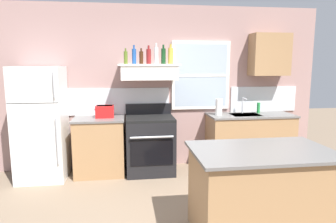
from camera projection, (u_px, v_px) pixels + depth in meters
name	position (u px, v px, depth m)	size (l,w,h in m)	color
back_wall	(164.00, 87.00, 5.13)	(5.40, 0.11, 2.70)	gray
refrigerator	(41.00, 123.00, 4.57)	(0.70, 0.72, 1.71)	white
counter_left_of_stove	(100.00, 146.00, 4.81)	(0.79, 0.63, 0.91)	#9E754C
toaster	(105.00, 111.00, 4.76)	(0.30, 0.20, 0.19)	red
stove_range	(150.00, 144.00, 4.88)	(0.76, 0.69, 1.09)	black
range_hood_shelf	(149.00, 72.00, 4.79)	(0.96, 0.52, 0.24)	white
bottle_olive_oil_square	(126.00, 57.00, 4.73)	(0.06, 0.06, 0.24)	#4C601E
bottle_blue_liqueur	(134.00, 56.00, 4.69)	(0.07, 0.07, 0.29)	#1E478C
bottle_brown_stout	(141.00, 57.00, 4.70)	(0.06, 0.06, 0.24)	#381E0F
bottle_red_label_wine	(149.00, 56.00, 4.69)	(0.07, 0.07, 0.28)	maroon
bottle_clear_tall	(156.00, 55.00, 4.71)	(0.06, 0.06, 0.32)	silver
bottle_dark_green_wine	(163.00, 56.00, 4.75)	(0.07, 0.07, 0.30)	#143819
bottle_champagne_gold_foil	(171.00, 56.00, 4.76)	(0.08, 0.08, 0.31)	#B29333
counter_right_with_sink	(249.00, 140.00, 5.15)	(1.43, 0.63, 0.91)	#9E754C
sink_faucet	(243.00, 103.00, 5.13)	(0.03, 0.17, 0.28)	silver
paper_towel_roll	(219.00, 107.00, 4.98)	(0.11, 0.11, 0.27)	white
dish_soap_bottle	(258.00, 108.00, 5.18)	(0.06, 0.06, 0.18)	#268C3F
kitchen_island	(260.00, 193.00, 3.07)	(1.40, 0.90, 0.91)	#9E754C
upper_cabinet_right	(270.00, 55.00, 5.10)	(0.64, 0.32, 0.70)	#9E754C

